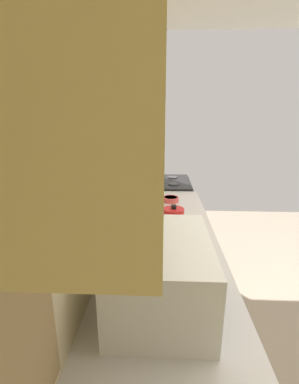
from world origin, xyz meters
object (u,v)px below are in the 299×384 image
Objects in this scene: oven_range at (162,219)px; kettle at (173,219)px; bowl at (171,199)px; microwave at (161,272)px.

oven_range is 5.63× the size of kettle.
oven_range is at bearing 3.11° from kettle.
oven_range reaches higher than bowl.
bowl is at bearing -174.19° from oven_range.
oven_range is 1.37m from kettle.
oven_range is 7.74× the size of bowl.
kettle is (-0.59, 0.00, 0.05)m from bowl.
microwave is at bearing 173.82° from kettle.
microwave is at bearing 179.66° from oven_range.
microwave is 0.76m from kettle.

